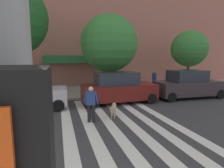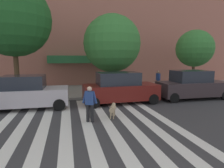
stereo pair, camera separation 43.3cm
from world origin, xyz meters
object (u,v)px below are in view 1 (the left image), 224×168
(street_tree_middle, at_px, (109,44))
(pedestrian_bystander, at_px, (154,79))
(parked_car_third_in_line, at_px, (118,88))
(street_tree_nearest, at_px, (8,18))
(pedestrian_dog_walker, at_px, (91,102))
(parked_car_behind_first, at_px, (24,94))
(parked_car_fourth_in_line, at_px, (188,85))
(dog_on_leash, at_px, (113,108))
(street_tree_further, at_px, (189,49))

(street_tree_middle, distance_m, pedestrian_bystander, 5.08)
(parked_car_third_in_line, bearing_deg, street_tree_middle, 86.37)
(street_tree_nearest, xyz_separation_m, pedestrian_dog_walker, (4.27, -5.61, -4.48))
(pedestrian_bystander, bearing_deg, street_tree_middle, -176.01)
(parked_car_behind_first, relative_size, pedestrian_dog_walker, 2.77)
(parked_car_fourth_in_line, distance_m, dog_on_leash, 7.04)
(parked_car_fourth_in_line, height_order, pedestrian_dog_walker, parked_car_fourth_in_line)
(parked_car_third_in_line, relative_size, parked_car_fourth_in_line, 0.96)
(parked_car_behind_first, height_order, street_tree_further, street_tree_further)
(street_tree_nearest, xyz_separation_m, pedestrian_bystander, (10.92, 0.62, -4.33))
(parked_car_third_in_line, height_order, pedestrian_bystander, parked_car_third_in_line)
(street_tree_further, relative_size, pedestrian_bystander, 3.21)
(street_tree_further, bearing_deg, pedestrian_dog_walker, -147.47)
(parked_car_third_in_line, xyz_separation_m, street_tree_further, (8.12, 3.55, 2.77))
(pedestrian_dog_walker, relative_size, pedestrian_bystander, 1.00)
(parked_car_behind_first, xyz_separation_m, street_tree_nearest, (-1.05, 2.50, 4.50))
(parked_car_behind_first, height_order, street_tree_nearest, street_tree_nearest)
(parked_car_behind_first, height_order, pedestrian_dog_walker, parked_car_behind_first)
(dog_on_leash, bearing_deg, street_tree_nearest, 136.29)
(pedestrian_dog_walker, relative_size, dog_on_leash, 1.63)
(street_tree_nearest, bearing_deg, street_tree_middle, 2.79)
(street_tree_middle, xyz_separation_m, pedestrian_bystander, (4.15, 0.29, -2.90))
(pedestrian_dog_walker, bearing_deg, parked_car_third_in_line, 53.24)
(dog_on_leash, height_order, pedestrian_bystander, pedestrian_bystander)
(parked_car_fourth_in_line, bearing_deg, parked_car_behind_first, -180.00)
(parked_car_fourth_in_line, bearing_deg, street_tree_further, 51.93)
(parked_car_fourth_in_line, distance_m, pedestrian_bystander, 3.28)
(pedestrian_dog_walker, height_order, pedestrian_bystander, pedestrian_bystander)
(parked_car_fourth_in_line, xyz_separation_m, street_tree_middle, (-5.16, 2.83, 3.03))
(parked_car_fourth_in_line, relative_size, street_tree_further, 0.94)
(street_tree_nearest, height_order, pedestrian_dog_walker, street_tree_nearest)
(parked_car_behind_first, bearing_deg, street_tree_nearest, 112.68)
(parked_car_behind_first, xyz_separation_m, pedestrian_dog_walker, (3.22, -3.11, 0.02))
(parked_car_third_in_line, bearing_deg, pedestrian_bystander, 35.78)
(parked_car_third_in_line, relative_size, pedestrian_bystander, 2.90)
(street_tree_nearest, xyz_separation_m, street_tree_middle, (6.76, 0.33, -1.43))
(parked_car_third_in_line, xyz_separation_m, street_tree_nearest, (-6.58, 2.50, 4.45))
(parked_car_fourth_in_line, bearing_deg, pedestrian_dog_walker, -157.92)
(pedestrian_bystander, bearing_deg, parked_car_third_in_line, -144.22)
(street_tree_further, xyz_separation_m, pedestrian_bystander, (-3.78, -0.43, -2.65))
(parked_car_behind_first, relative_size, pedestrian_bystander, 2.77)
(parked_car_behind_first, height_order, parked_car_third_in_line, parked_car_third_in_line)
(parked_car_behind_first, relative_size, dog_on_leash, 4.54)
(pedestrian_bystander, bearing_deg, street_tree_nearest, -176.75)
(parked_car_fourth_in_line, bearing_deg, dog_on_leash, -157.40)
(street_tree_middle, xyz_separation_m, dog_on_leash, (-1.33, -5.53, -3.53))
(parked_car_third_in_line, relative_size, street_tree_nearest, 0.62)
(parked_car_behind_first, distance_m, street_tree_nearest, 5.26)
(parked_car_behind_first, distance_m, parked_car_third_in_line, 5.54)
(street_tree_nearest, relative_size, street_tree_further, 1.47)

